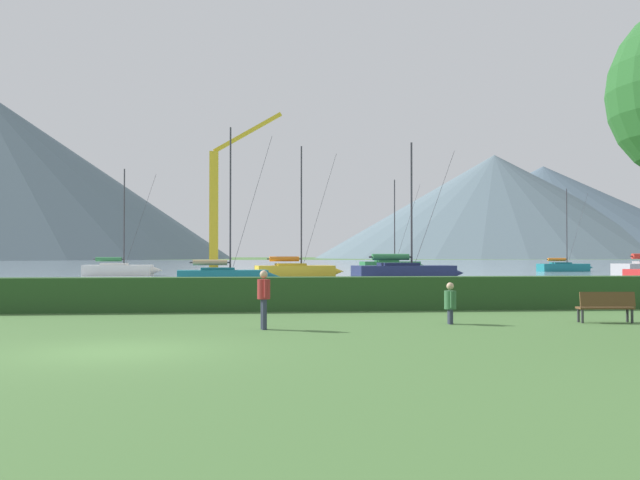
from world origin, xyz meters
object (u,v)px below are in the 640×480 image
(sailboat_slip_0, at_px, (564,267))
(person_standing_walker, at_px, (264,295))
(park_bench_near_path, at_px, (606,305))
(dock_crane, at_px, (217,221))
(sailboat_slip_1, at_px, (119,269))
(sailboat_slip_6, at_px, (296,270))
(sailboat_slip_5, at_px, (391,265))
(sailboat_slip_7, at_px, (405,272))
(person_seated_viewer, at_px, (450,301))
(sailboat_slip_8, at_px, (224,275))

(sailboat_slip_0, relative_size, person_standing_walker, 6.16)
(park_bench_near_path, height_order, dock_crane, dock_crane)
(sailboat_slip_1, distance_m, person_standing_walker, 54.44)
(sailboat_slip_6, bearing_deg, person_standing_walker, -103.68)
(sailboat_slip_1, bearing_deg, sailboat_slip_0, 15.98)
(sailboat_slip_5, relative_size, sailboat_slip_7, 1.09)
(sailboat_slip_7, height_order, person_standing_walker, sailboat_slip_7)
(sailboat_slip_7, distance_m, park_bench_near_path, 34.08)
(person_seated_viewer, bearing_deg, sailboat_slip_6, 97.98)
(person_standing_walker, bearing_deg, sailboat_slip_6, 74.73)
(sailboat_slip_5, height_order, park_bench_near_path, sailboat_slip_5)
(sailboat_slip_6, distance_m, dock_crane, 8.92)
(park_bench_near_path, bearing_deg, sailboat_slip_1, 119.45)
(person_standing_walker, relative_size, dock_crane, 0.11)
(sailboat_slip_5, xyz_separation_m, sailboat_slip_7, (-6.18, -36.78, 0.02))
(sailboat_slip_1, bearing_deg, sailboat_slip_8, -60.46)
(sailboat_slip_8, bearing_deg, sailboat_slip_1, 112.20)
(sailboat_slip_8, relative_size, person_standing_walker, 6.73)
(sailboat_slip_5, relative_size, person_standing_walker, 7.15)
(park_bench_near_path, bearing_deg, sailboat_slip_8, 117.68)
(sailboat_slip_5, xyz_separation_m, person_standing_walker, (-17.86, -71.80, 0.24))
(sailboat_slip_1, distance_m, park_bench_near_path, 57.00)
(sailboat_slip_8, distance_m, person_seated_viewer, 31.05)
(sailboat_slip_0, bearing_deg, person_standing_walker, -124.92)
(park_bench_near_path, bearing_deg, person_seated_viewer, -176.03)
(sailboat_slip_0, relative_size, sailboat_slip_1, 0.96)
(sailboat_slip_0, distance_m, sailboat_slip_7, 39.89)
(park_bench_near_path, bearing_deg, sailboat_slip_5, 88.99)
(person_seated_viewer, bearing_deg, person_standing_walker, -163.91)
(sailboat_slip_0, relative_size, dock_crane, 0.66)
(sailboat_slip_0, height_order, sailboat_slip_6, sailboat_slip_6)
(sailboat_slip_6, height_order, dock_crane, dock_crane)
(person_seated_viewer, bearing_deg, sailboat_slip_0, 68.70)
(sailboat_slip_7, relative_size, park_bench_near_path, 6.32)
(dock_crane, bearing_deg, sailboat_slip_0, 23.10)
(person_seated_viewer, xyz_separation_m, person_standing_walker, (-5.62, -1.04, 0.29))
(sailboat_slip_0, distance_m, sailboat_slip_5, 21.30)
(person_seated_viewer, bearing_deg, park_bench_near_path, 4.62)
(sailboat_slip_1, distance_m, sailboat_slip_7, 30.58)
(sailboat_slip_5, distance_m, sailboat_slip_7, 37.30)
(sailboat_slip_1, height_order, dock_crane, dock_crane)
(sailboat_slip_0, distance_m, sailboat_slip_6, 39.87)
(sailboat_slip_6, xyz_separation_m, dock_crane, (-7.20, 2.77, 4.47))
(sailboat_slip_8, bearing_deg, sailboat_slip_0, 35.41)
(sailboat_slip_8, xyz_separation_m, person_standing_walker, (2.16, -31.10, 0.35))
(sailboat_slip_0, relative_size, sailboat_slip_7, 0.94)
(sailboat_slip_7, height_order, dock_crane, dock_crane)
(sailboat_slip_5, bearing_deg, sailboat_slip_0, -26.64)
(sailboat_slip_8, bearing_deg, park_bench_near_path, -71.96)
(sailboat_slip_8, distance_m, person_standing_walker, 31.18)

